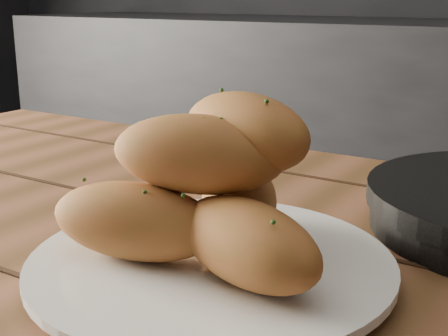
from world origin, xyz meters
TOP-DOWN VIEW (x-y plane):
  - counter at (0.00, 1.70)m, footprint 2.80×0.60m
  - plate at (0.31, 0.19)m, footprint 0.30×0.30m
  - bread_rolls at (0.30, 0.19)m, footprint 0.26×0.21m

SIDE VIEW (x-z plane):
  - counter at x=0.00m, z-range 0.00..0.90m
  - plate at x=0.31m, z-range 0.75..0.77m
  - bread_rolls at x=0.30m, z-range 0.76..0.89m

